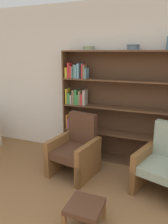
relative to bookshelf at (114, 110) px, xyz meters
name	(u,v)px	position (x,y,z in m)	size (l,w,h in m)	color
wall_back	(122,84)	(0.08, 0.17, 0.44)	(12.00, 0.06, 2.75)	silver
bookshelf	(114,110)	(0.00, 0.00, 0.00)	(2.26, 0.30, 1.94)	brown
bowl_olive	(89,48)	(-0.48, -0.02, 1.05)	(0.21, 0.21, 0.07)	gray
bowl_brass	(133,47)	(0.27, -0.02, 1.06)	(0.21, 0.21, 0.09)	slate
armchair_leather	(76,150)	(-0.45, -0.68, -0.53)	(0.75, 0.78, 0.95)	brown
armchair_cushioned	(164,165)	(0.89, -0.68, -0.53)	(0.82, 0.84, 0.95)	brown
footstool	(85,208)	(0.11, -1.71, -0.70)	(0.38, 0.38, 0.28)	brown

